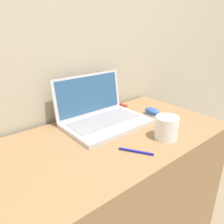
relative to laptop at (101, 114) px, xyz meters
name	(u,v)px	position (x,y,z in m)	size (l,w,h in m)	color
wall_back	(60,15)	(-0.08, 0.18, 0.43)	(7.00, 0.04, 2.50)	#BCB299
desk	(107,208)	(-0.08, -0.14, -0.43)	(1.10, 0.56, 0.77)	#936D47
laptop	(101,114)	(0.00, 0.00, 0.00)	(0.38, 0.30, 0.22)	silver
drink_cup	(167,127)	(0.11, -0.30, 0.01)	(0.09, 0.09, 0.09)	white
computer_mouse	(152,112)	(0.26, -0.10, -0.03)	(0.05, 0.09, 0.04)	white
usb_stick	(123,105)	(0.24, 0.10, -0.04)	(0.02, 0.06, 0.01)	#B2261E
pen	(136,151)	(-0.06, -0.30, -0.04)	(0.08, 0.12, 0.01)	#191999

